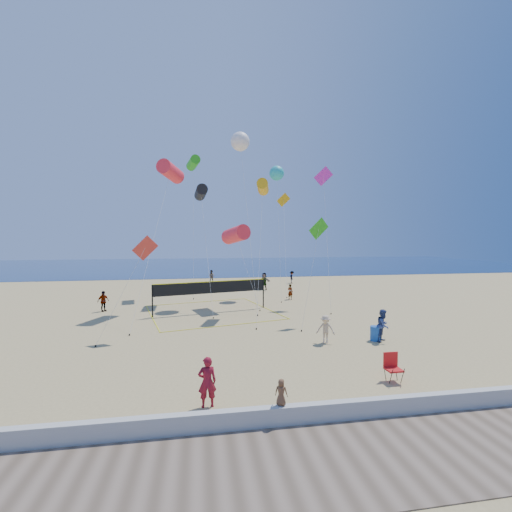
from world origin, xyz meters
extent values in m
plane|color=tan|center=(0.00, 0.00, 0.00)|extent=(120.00, 120.00, 0.00)
cube|color=navy|center=(0.00, 62.00, 0.01)|extent=(140.00, 50.00, 0.03)
cube|color=#B7B7B2|center=(0.00, -3.00, 0.30)|extent=(32.00, 0.30, 0.60)
cube|color=#73604E|center=(0.00, -5.00, 0.01)|extent=(32.00, 3.60, 0.03)
imported|color=maroon|center=(-2.81, -1.44, 0.89)|extent=(0.68, 0.48, 1.78)
imported|color=brown|center=(-0.52, -2.93, 1.02)|extent=(0.48, 0.42, 0.84)
imported|color=navy|center=(7.27, 4.58, 0.92)|extent=(1.13, 1.11, 1.84)
imported|color=tan|center=(3.92, 4.82, 0.79)|extent=(1.17, 0.98, 1.58)
imported|color=gray|center=(-10.72, 15.64, 0.83)|extent=(0.96, 0.98, 1.65)
imported|color=gray|center=(4.22, 24.97, 0.97)|extent=(1.70, 1.65, 1.94)
imported|color=gray|center=(5.54, 18.42, 0.74)|extent=(0.63, 0.63, 1.47)
imported|color=gray|center=(-1.48, 31.86, 0.85)|extent=(0.97, 0.85, 1.69)
imported|color=gray|center=(8.81, 29.68, 0.81)|extent=(0.82, 1.15, 1.61)
cube|color=red|center=(4.77, -0.61, 0.51)|extent=(0.63, 0.57, 0.07)
cube|color=red|center=(4.78, -0.36, 0.85)|extent=(0.62, 0.06, 0.62)
cylinder|color=black|center=(4.52, -0.84, 0.28)|extent=(0.03, 0.31, 0.81)
cylinder|color=black|center=(4.53, -0.38, 0.28)|extent=(0.03, 0.31, 0.81)
cylinder|color=black|center=(5.02, -0.84, 0.28)|extent=(0.03, 0.31, 0.81)
cylinder|color=black|center=(5.02, -0.39, 0.28)|extent=(0.03, 0.31, 0.81)
cylinder|color=#194DA3|center=(6.89, 4.77, 0.42)|extent=(0.59, 0.59, 0.83)
cylinder|color=black|center=(-6.53, 12.89, 1.21)|extent=(0.10, 0.10, 2.41)
cylinder|color=black|center=(2.27, 15.02, 1.21)|extent=(0.10, 0.10, 2.41)
cube|color=black|center=(-2.13, 13.96, 1.96)|extent=(8.81, 2.15, 0.91)
cube|color=#FFF61A|center=(-2.13, 13.96, 2.44)|extent=(8.81, 2.16, 0.06)
cube|color=#FFF61A|center=(-1.07, 9.56, 0.01)|extent=(9.01, 2.22, 0.02)
cube|color=#FFF61A|center=(-3.20, 18.36, 0.01)|extent=(9.01, 2.22, 0.02)
cylinder|color=#FF2A37|center=(-5.32, 15.96, 11.36)|extent=(2.16, 3.16, 1.60)
cylinder|color=silver|center=(-6.29, 12.04, 5.70)|extent=(1.96, 7.85, 11.32)
cylinder|color=black|center=(-7.26, 8.12, 0.05)|extent=(0.08, 0.08, 0.10)
cylinder|color=black|center=(-2.86, 19.30, 10.16)|extent=(1.27, 2.54, 1.34)
cylinder|color=silver|center=(-2.47, 15.52, 5.10)|extent=(0.80, 7.57, 10.11)
cylinder|color=black|center=(-2.08, 11.74, 0.05)|extent=(0.08, 0.08, 0.10)
cylinder|color=gold|center=(1.94, 13.50, 9.93)|extent=(1.33, 2.23, 1.14)
cylinder|color=silver|center=(1.24, 10.86, 4.99)|extent=(1.41, 5.29, 9.88)
cylinder|color=black|center=(0.54, 8.22, 0.05)|extent=(0.08, 0.08, 0.10)
cube|color=red|center=(-6.24, 7.94, 5.30)|extent=(1.55, 0.26, 1.53)
cylinder|color=silver|center=(-7.44, 7.06, 2.68)|extent=(2.43, 1.79, 5.26)
cylinder|color=black|center=(-8.64, 6.17, 0.05)|extent=(0.08, 0.08, 0.10)
cube|color=green|center=(5.26, 9.83, 6.56)|extent=(1.59, 0.40, 1.60)
cylinder|color=silver|center=(4.28, 8.57, 3.31)|extent=(1.99, 2.53, 6.52)
cylinder|color=black|center=(3.29, 7.32, 0.05)|extent=(0.08, 0.08, 0.10)
cube|color=#E42AB9|center=(8.11, 16.65, 11.51)|extent=(1.79, 0.29, 1.77)
cylinder|color=silver|center=(7.54, 14.15, 5.78)|extent=(1.16, 5.03, 11.47)
cylinder|color=black|center=(6.97, 11.64, 0.05)|extent=(0.08, 0.08, 0.10)
sphere|color=white|center=(0.78, 18.84, 14.86)|extent=(2.16, 2.16, 1.75)
cylinder|color=silver|center=(1.03, 15.46, 7.45)|extent=(0.51, 6.77, 14.82)
cylinder|color=black|center=(1.28, 12.08, 0.05)|extent=(0.08, 0.08, 0.10)
sphere|color=#28B6B7|center=(4.89, 21.56, 12.59)|extent=(1.82, 1.82, 1.51)
cylinder|color=silver|center=(4.61, 19.27, 6.32)|extent=(0.57, 4.58, 12.54)
cylinder|color=black|center=(4.33, 16.99, 0.05)|extent=(0.08, 0.08, 0.10)
cylinder|color=green|center=(-3.61, 23.56, 13.76)|extent=(1.55, 2.56, 1.31)
cylinder|color=silver|center=(-3.63, 21.77, 6.91)|extent=(0.05, 3.58, 13.71)
cylinder|color=black|center=(-3.64, 19.99, 0.05)|extent=(0.08, 0.08, 0.10)
cube|color=gold|center=(7.31, 28.36, 10.65)|extent=(1.78, 0.25, 1.76)
cylinder|color=silver|center=(6.37, 23.80, 5.35)|extent=(1.90, 9.13, 10.61)
cylinder|color=black|center=(5.43, 19.24, 0.05)|extent=(0.08, 0.08, 0.10)
cylinder|color=#FF2A37|center=(0.02, 15.88, 6.19)|extent=(2.34, 3.38, 1.71)
cylinder|color=silver|center=(0.88, 14.79, 3.12)|extent=(1.74, 2.20, 6.15)
cylinder|color=black|center=(1.74, 13.70, 0.05)|extent=(0.08, 0.08, 0.10)
camera|label=1|loc=(-3.03, -13.23, 5.89)|focal=24.00mm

